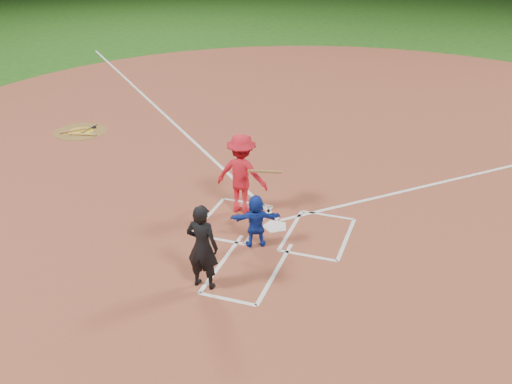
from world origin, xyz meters
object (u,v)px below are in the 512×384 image
(batter_at_plate, at_px, (242,174))
(umpire, at_px, (202,247))
(catcher, at_px, (256,221))
(on_deck_circle, at_px, (81,131))
(home_plate, at_px, (275,227))

(batter_at_plate, bearing_deg, umpire, -82.74)
(catcher, distance_m, umpire, 1.76)
(on_deck_circle, height_order, catcher, catcher)
(on_deck_circle, xyz_separation_m, batter_at_plate, (6.75, -3.38, 0.92))
(umpire, bearing_deg, batter_at_plate, -81.39)
(home_plate, bearing_deg, on_deck_circle, -26.67)
(umpire, relative_size, batter_at_plate, 0.89)
(catcher, bearing_deg, on_deck_circle, -56.33)
(on_deck_circle, xyz_separation_m, catcher, (7.57, -4.73, 0.56))
(home_plate, relative_size, on_deck_circle, 0.35)
(home_plate, distance_m, umpire, 2.73)
(on_deck_circle, distance_m, umpire, 9.63)
(catcher, bearing_deg, umpire, 51.52)
(home_plate, bearing_deg, umpire, 77.38)
(on_deck_circle, distance_m, batter_at_plate, 7.61)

